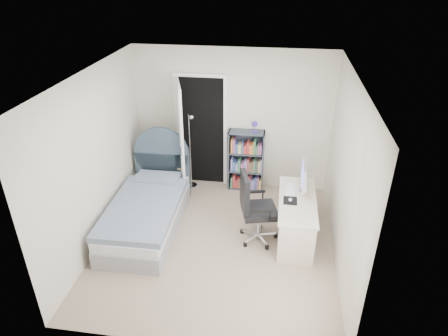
# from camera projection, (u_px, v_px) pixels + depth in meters

# --- Properties ---
(room_shell) EXTENTS (3.50, 3.70, 2.60)m
(room_shell) POSITION_uv_depth(u_px,v_px,m) (216.00, 169.00, 5.35)
(room_shell) COLOR gray
(room_shell) RESTS_ON ground
(door) EXTENTS (0.92, 0.80, 2.06)m
(door) POSITION_uv_depth(u_px,v_px,m) (188.00, 136.00, 6.88)
(door) COLOR black
(door) RESTS_ON ground
(bed) EXTENTS (1.03, 2.10, 1.28)m
(bed) POSITION_uv_depth(u_px,v_px,m) (148.00, 209.00, 6.20)
(bed) COLOR gray
(bed) RESTS_ON ground
(nightstand) EXTENTS (0.44, 0.44, 0.64)m
(nightstand) POSITION_uv_depth(u_px,v_px,m) (172.00, 168.00, 7.12)
(nightstand) COLOR tan
(nightstand) RESTS_ON ground
(floor_lamp) EXTENTS (0.20, 0.20, 1.41)m
(floor_lamp) POSITION_uv_depth(u_px,v_px,m) (191.00, 158.00, 7.13)
(floor_lamp) COLOR silver
(floor_lamp) RESTS_ON ground
(bookcase) EXTENTS (0.62, 0.27, 1.32)m
(bookcase) POSITION_uv_depth(u_px,v_px,m) (247.00, 163.00, 7.12)
(bookcase) COLOR #38414D
(bookcase) RESTS_ON ground
(desk) EXTENTS (0.54, 1.34, 1.10)m
(desk) POSITION_uv_depth(u_px,v_px,m) (296.00, 216.00, 5.92)
(desk) COLOR beige
(desk) RESTS_ON ground
(office_chair) EXTENTS (0.60, 0.62, 1.10)m
(office_chair) POSITION_uv_depth(u_px,v_px,m) (253.00, 205.00, 5.74)
(office_chair) COLOR silver
(office_chair) RESTS_ON ground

